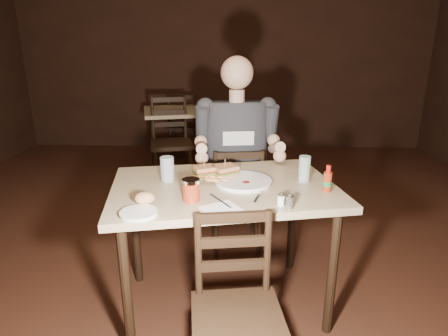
{
  "coord_description": "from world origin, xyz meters",
  "views": [
    {
      "loc": [
        0.17,
        -2.22,
        1.49
      ],
      "look_at": [
        0.11,
        -0.24,
        0.85
      ],
      "focal_mm": 30.0,
      "sensor_mm": 36.0,
      "label": 1
    }
  ],
  "objects_px": {
    "chair_near": "(238,319)",
    "glass_right": "(304,169)",
    "bg_chair_near": "(171,144)",
    "dinner_plate": "(243,182)",
    "diner": "(237,133)",
    "glass_left": "(167,169)",
    "bg_chair_far": "(185,126)",
    "side_plate": "(139,214)",
    "chair_far": "(236,200)",
    "syrup_dispenser": "(191,190)",
    "bg_table": "(178,117)",
    "main_table": "(224,198)",
    "hot_sauce": "(328,178)"
  },
  "relations": [
    {
      "from": "bg_chair_far",
      "to": "glass_right",
      "type": "height_order",
      "value": "glass_right"
    },
    {
      "from": "chair_near",
      "to": "hot_sauce",
      "type": "xyz_separation_m",
      "value": [
        0.47,
        0.56,
        0.43
      ]
    },
    {
      "from": "main_table",
      "to": "hot_sauce",
      "type": "bearing_deg",
      "value": -8.44
    },
    {
      "from": "main_table",
      "to": "chair_near",
      "type": "xyz_separation_m",
      "value": [
        0.08,
        -0.64,
        -0.28
      ]
    },
    {
      "from": "glass_left",
      "to": "glass_right",
      "type": "relative_size",
      "value": 0.96
    },
    {
      "from": "hot_sauce",
      "to": "side_plate",
      "type": "bearing_deg",
      "value": -160.61
    },
    {
      "from": "syrup_dispenser",
      "to": "side_plate",
      "type": "relative_size",
      "value": 0.68
    },
    {
      "from": "bg_table",
      "to": "chair_far",
      "type": "bearing_deg",
      "value": -70.17
    },
    {
      "from": "glass_right",
      "to": "bg_chair_far",
      "type": "bearing_deg",
      "value": 109.47
    },
    {
      "from": "chair_far",
      "to": "diner",
      "type": "distance_m",
      "value": 0.52
    },
    {
      "from": "syrup_dispenser",
      "to": "glass_right",
      "type": "bearing_deg",
      "value": 15.8
    },
    {
      "from": "bg_chair_near",
      "to": "diner",
      "type": "relative_size",
      "value": 0.96
    },
    {
      "from": "bg_table",
      "to": "main_table",
      "type": "bearing_deg",
      "value": -76.17
    },
    {
      "from": "chair_near",
      "to": "glass_right",
      "type": "bearing_deg",
      "value": 55.21
    },
    {
      "from": "diner",
      "to": "glass_right",
      "type": "xyz_separation_m",
      "value": [
        0.37,
        -0.51,
        -0.09
      ]
    },
    {
      "from": "glass_right",
      "to": "diner",
      "type": "bearing_deg",
      "value": 126.17
    },
    {
      "from": "chair_near",
      "to": "glass_right",
      "type": "distance_m",
      "value": 0.91
    },
    {
      "from": "glass_right",
      "to": "dinner_plate",
      "type": "bearing_deg",
      "value": -172.04
    },
    {
      "from": "bg_chair_near",
      "to": "dinner_plate",
      "type": "height_order",
      "value": "bg_chair_near"
    },
    {
      "from": "bg_chair_near",
      "to": "side_plate",
      "type": "relative_size",
      "value": 5.87
    },
    {
      "from": "side_plate",
      "to": "chair_near",
      "type": "bearing_deg",
      "value": -27.93
    },
    {
      "from": "dinner_plate",
      "to": "syrup_dispenser",
      "type": "xyz_separation_m",
      "value": [
        -0.26,
        -0.25,
        0.05
      ]
    },
    {
      "from": "bg_table",
      "to": "bg_chair_far",
      "type": "distance_m",
      "value": 0.59
    },
    {
      "from": "main_table",
      "to": "hot_sauce",
      "type": "xyz_separation_m",
      "value": [
        0.54,
        -0.08,
        0.15
      ]
    },
    {
      "from": "dinner_plate",
      "to": "glass_right",
      "type": "relative_size",
      "value": 2.1
    },
    {
      "from": "glass_right",
      "to": "bg_chair_near",
      "type": "bearing_deg",
      "value": 118.88
    },
    {
      "from": "glass_left",
      "to": "side_plate",
      "type": "height_order",
      "value": "glass_left"
    },
    {
      "from": "bg_table",
      "to": "chair_far",
      "type": "relative_size",
      "value": 1.16
    },
    {
      "from": "bg_chair_far",
      "to": "glass_left",
      "type": "bearing_deg",
      "value": 96.83
    },
    {
      "from": "chair_near",
      "to": "diner",
      "type": "xyz_separation_m",
      "value": [
        -0.0,
        1.22,
        0.52
      ]
    },
    {
      "from": "dinner_plate",
      "to": "glass_left",
      "type": "relative_size",
      "value": 2.18
    },
    {
      "from": "main_table",
      "to": "hot_sauce",
      "type": "relative_size",
      "value": 9.42
    },
    {
      "from": "main_table",
      "to": "syrup_dispenser",
      "type": "distance_m",
      "value": 0.31
    },
    {
      "from": "bg_chair_near",
      "to": "side_plate",
      "type": "height_order",
      "value": "bg_chair_near"
    },
    {
      "from": "glass_right",
      "to": "bg_table",
      "type": "bearing_deg",
      "value": 113.31
    },
    {
      "from": "diner",
      "to": "glass_right",
      "type": "relative_size",
      "value": 6.9
    },
    {
      "from": "side_plate",
      "to": "diner",
      "type": "bearing_deg",
      "value": 65.68
    },
    {
      "from": "chair_far",
      "to": "syrup_dispenser",
      "type": "height_order",
      "value": "syrup_dispenser"
    },
    {
      "from": "side_plate",
      "to": "main_table",
      "type": "bearing_deg",
      "value": 47.35
    },
    {
      "from": "chair_far",
      "to": "bg_chair_near",
      "type": "height_order",
      "value": "bg_chair_near"
    },
    {
      "from": "glass_right",
      "to": "syrup_dispenser",
      "type": "xyz_separation_m",
      "value": [
        -0.6,
        -0.3,
        -0.02
      ]
    },
    {
      "from": "glass_left",
      "to": "side_plate",
      "type": "distance_m",
      "value": 0.46
    },
    {
      "from": "glass_left",
      "to": "glass_right",
      "type": "xyz_separation_m",
      "value": [
        0.76,
        0.02,
        0.0
      ]
    },
    {
      "from": "main_table",
      "to": "glass_right",
      "type": "height_order",
      "value": "glass_right"
    },
    {
      "from": "bg_table",
      "to": "glass_left",
      "type": "bearing_deg",
      "value": -82.83
    },
    {
      "from": "bg_chair_near",
      "to": "diner",
      "type": "xyz_separation_m",
      "value": [
        0.71,
        -1.45,
        0.45
      ]
    },
    {
      "from": "glass_left",
      "to": "bg_chair_far",
      "type": "bearing_deg",
      "value": 95.9
    },
    {
      "from": "diner",
      "to": "hot_sauce",
      "type": "bearing_deg",
      "value": -61.14
    },
    {
      "from": "bg_table",
      "to": "chair_near",
      "type": "bearing_deg",
      "value": -77.52
    },
    {
      "from": "bg_chair_far",
      "to": "chair_far",
      "type": "bearing_deg",
      "value": 106.64
    }
  ]
}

